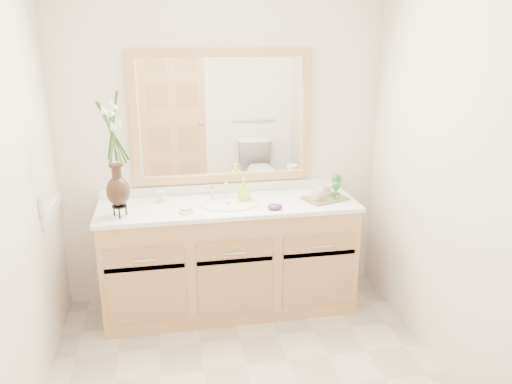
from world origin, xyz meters
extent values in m
cube|color=silver|center=(0.00, 1.30, 1.20)|extent=(2.40, 0.02, 2.40)
cube|color=silver|center=(0.00, -1.30, 1.20)|extent=(2.40, 0.02, 2.40)
cube|color=silver|center=(1.20, 0.00, 1.20)|extent=(0.02, 2.60, 2.40)
cube|color=tan|center=(0.00, 1.01, 0.40)|extent=(1.80, 0.55, 0.80)
cube|color=white|center=(0.00, 1.01, 0.82)|extent=(1.84, 0.57, 0.03)
ellipsoid|color=white|center=(0.00, 0.99, 0.78)|extent=(0.38, 0.30, 0.12)
cylinder|color=silver|center=(0.00, 1.17, 0.89)|extent=(0.02, 0.02, 0.11)
cylinder|color=silver|center=(-0.10, 1.17, 0.87)|extent=(0.02, 0.02, 0.08)
cylinder|color=silver|center=(0.10, 1.17, 0.87)|extent=(0.02, 0.02, 0.08)
cube|color=white|center=(0.00, 1.28, 1.41)|extent=(1.20, 0.01, 0.85)
cube|color=tan|center=(0.00, 1.28, 1.86)|extent=(1.32, 0.04, 0.06)
cube|color=tan|center=(0.00, 1.28, 0.95)|extent=(1.32, 0.04, 0.06)
cube|color=tan|center=(-0.63, 1.28, 1.41)|extent=(0.06, 0.04, 0.85)
cube|color=tan|center=(0.63, 1.28, 1.41)|extent=(0.06, 0.04, 0.85)
cube|color=white|center=(-1.19, 0.76, 0.98)|extent=(0.02, 0.12, 0.12)
cylinder|color=black|center=(-0.74, 0.89, 0.90)|extent=(0.10, 0.10, 0.01)
ellipsoid|color=black|center=(-0.74, 0.89, 1.00)|extent=(0.15, 0.15, 0.20)
cylinder|color=black|center=(-0.74, 0.89, 1.13)|extent=(0.06, 0.06, 0.09)
cylinder|color=#4C7A33|center=(-0.74, 0.89, 1.36)|extent=(0.05, 0.05, 0.36)
cylinder|color=silver|center=(-0.47, 1.14, 0.87)|extent=(0.06, 0.06, 0.08)
cylinder|color=silver|center=(-0.31, 0.88, 0.84)|extent=(0.11, 0.11, 0.01)
cube|color=beige|center=(-0.31, 0.88, 0.85)|extent=(0.08, 0.06, 0.02)
imported|color=#ACEC37|center=(0.12, 1.08, 0.91)|extent=(0.09, 0.09, 0.15)
ellipsoid|color=#5B2672|center=(0.30, 0.84, 0.85)|extent=(0.13, 0.12, 0.04)
cube|color=brown|center=(0.71, 0.98, 0.84)|extent=(0.35, 0.29, 0.02)
imported|color=silver|center=(0.62, 0.93, 0.89)|extent=(0.12, 0.12, 0.09)
imported|color=silver|center=(0.72, 1.01, 0.89)|extent=(0.10, 0.09, 0.09)
cylinder|color=#236B2A|center=(0.77, 0.93, 0.85)|extent=(0.06, 0.06, 0.01)
cylinder|color=#236B2A|center=(0.77, 0.93, 0.89)|extent=(0.01, 0.01, 0.08)
ellipsoid|color=#236B2A|center=(0.77, 0.93, 0.94)|extent=(0.06, 0.06, 0.07)
cylinder|color=#236B2A|center=(0.81, 1.05, 0.85)|extent=(0.06, 0.06, 0.01)
cylinder|color=#236B2A|center=(0.81, 1.05, 0.90)|extent=(0.01, 0.01, 0.10)
ellipsoid|color=#236B2A|center=(0.81, 1.05, 0.96)|extent=(0.07, 0.07, 0.08)
camera|label=1|loc=(-0.44, -2.33, 1.98)|focal=35.00mm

